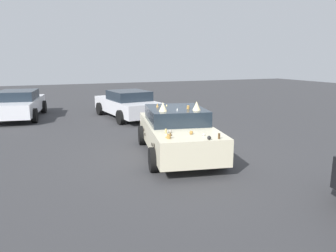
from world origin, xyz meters
The scene contains 4 objects.
ground_plane centered at (0.00, 0.00, 0.00)m, with size 60.00×60.00×0.00m, color #38383A.
art_car_decorated centered at (0.04, -0.01, 0.71)m, with size 4.60×2.65×1.64m.
parked_sedan_near_left centered at (6.53, -0.23, 0.68)m, with size 4.78×2.50×1.35m.
parked_sedan_behind_left centered at (8.41, 4.66, 0.70)m, with size 4.74×2.55×1.35m.
Camera 1 is at (-8.38, 3.73, 2.81)m, focal length 33.79 mm.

